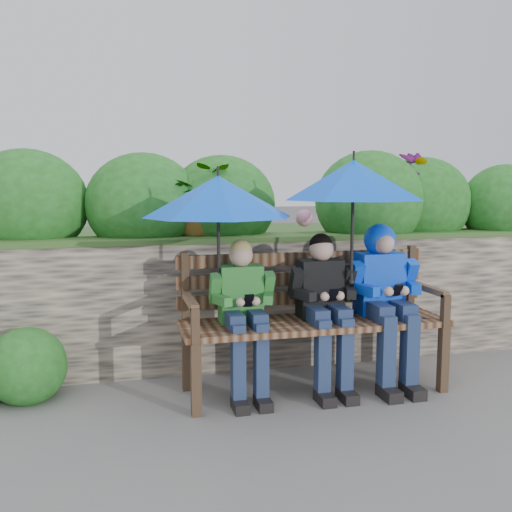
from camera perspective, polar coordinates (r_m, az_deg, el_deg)
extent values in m
plane|color=slate|center=(3.97, 0.36, -13.93)|extent=(60.00, 60.00, 0.00)
cube|color=#3E3A35|center=(4.52, -2.01, -4.64)|extent=(8.00, 0.40, 1.00)
cube|color=#304E27|center=(4.45, -2.03, 1.80)|extent=(8.00, 0.42, 0.04)
cube|color=#304E27|center=(5.69, -4.53, -2.39)|extent=(8.00, 2.00, 0.96)
ellipsoid|color=#1F5418|center=(4.70, -21.99, 4.86)|extent=(0.93, 0.74, 0.84)
ellipsoid|color=#1F5418|center=(4.57, -11.19, 5.08)|extent=(0.90, 0.72, 0.81)
ellipsoid|color=#1F5418|center=(4.65, -3.45, 5.18)|extent=(0.88, 0.71, 0.79)
ellipsoid|color=#1F5418|center=(4.93, 11.32, 5.40)|extent=(0.95, 0.76, 0.85)
ellipsoid|color=#1F5418|center=(5.26, 16.27, 5.16)|extent=(0.88, 0.71, 0.80)
ellipsoid|color=#1F5418|center=(5.56, 23.61, 4.70)|extent=(0.80, 0.64, 0.72)
sphere|color=pink|center=(4.48, -21.91, 3.12)|extent=(0.14, 0.14, 0.14)
sphere|color=pink|center=(4.69, 4.87, 3.79)|extent=(0.14, 0.14, 0.14)
sphere|color=pink|center=(5.30, 19.19, 3.81)|extent=(0.14, 0.14, 0.14)
imported|color=#1F5418|center=(4.48, -5.65, 5.62)|extent=(0.50, 0.43, 0.55)
imported|color=#1F5418|center=(5.10, 15.67, 6.24)|extent=(0.37, 0.37, 0.67)
sphere|color=#1F5418|center=(4.16, -21.96, -10.22)|extent=(0.52, 0.52, 0.52)
cube|color=#422F20|center=(3.61, -6.02, -12.25)|extent=(0.06, 0.06, 0.46)
cube|color=#422F20|center=(4.05, -6.95, -10.11)|extent=(0.06, 0.06, 0.46)
cube|color=#422F20|center=(4.19, 18.22, -9.80)|extent=(0.06, 0.06, 0.46)
cube|color=#422F20|center=(4.57, 15.13, -8.26)|extent=(0.06, 0.06, 0.46)
cube|color=#462716|center=(3.78, 6.93, -7.42)|extent=(1.84, 0.10, 0.04)
cube|color=#462716|center=(3.90, 6.23, -6.94)|extent=(1.84, 0.10, 0.04)
cube|color=#462716|center=(4.02, 5.57, -6.50)|extent=(1.84, 0.10, 0.04)
cube|color=#462716|center=(4.14, 4.95, -6.08)|extent=(1.84, 0.10, 0.04)
cube|color=#422F20|center=(3.95, -7.09, -3.29)|extent=(0.05, 0.05, 0.51)
cube|color=#462716|center=(3.71, -6.61, -4.45)|extent=(0.05, 0.48, 0.04)
cube|color=#422F20|center=(3.51, -6.10, -6.99)|extent=(0.05, 0.05, 0.22)
cube|color=#422F20|center=(4.48, 15.21, -2.22)|extent=(0.05, 0.05, 0.51)
cube|color=#462716|center=(4.28, 16.83, -3.15)|extent=(0.05, 0.48, 0.04)
cube|color=#422F20|center=(4.11, 18.41, -5.23)|extent=(0.05, 0.05, 0.22)
cube|color=#462716|center=(4.16, 4.72, -4.13)|extent=(1.84, 0.04, 0.09)
cube|color=#462716|center=(4.14, 4.74, -2.20)|extent=(1.84, 0.04, 0.09)
cube|color=#462716|center=(4.12, 4.76, -0.24)|extent=(1.84, 0.04, 0.09)
cube|color=#1E5C1E|center=(3.87, -1.56, -3.78)|extent=(0.29, 0.17, 0.39)
sphere|color=tan|center=(3.80, -1.51, 0.08)|extent=(0.16, 0.16, 0.16)
sphere|color=tan|center=(3.81, -1.54, 0.52)|extent=(0.15, 0.15, 0.15)
cube|color=navy|center=(3.75, -2.24, -6.36)|extent=(0.10, 0.27, 0.10)
cube|color=navy|center=(3.70, -1.79, -10.98)|extent=(0.08, 0.09, 0.55)
cube|color=black|center=(3.74, -1.60, -14.74)|extent=(0.09, 0.18, 0.07)
cube|color=navy|center=(3.78, 0.01, -6.24)|extent=(0.10, 0.27, 0.10)
cube|color=navy|center=(3.73, 0.52, -10.81)|extent=(0.08, 0.09, 0.55)
cube|color=black|center=(3.77, 0.72, -14.53)|extent=(0.09, 0.18, 0.07)
cube|color=#1E5C1E|center=(3.78, -4.10, -3.27)|extent=(0.07, 0.15, 0.21)
cube|color=#1E5C1E|center=(3.69, -3.41, -4.46)|extent=(0.11, 0.18, 0.06)
sphere|color=tan|center=(3.64, -1.56, -4.62)|extent=(0.06, 0.06, 0.06)
cube|color=#1E5C1E|center=(3.86, 1.19, -3.04)|extent=(0.07, 0.15, 0.21)
cube|color=#1E5C1E|center=(3.76, 1.26, -4.23)|extent=(0.11, 0.18, 0.06)
sphere|color=tan|center=(3.66, -0.02, -4.54)|extent=(0.06, 0.06, 0.06)
cube|color=black|center=(3.64, -0.76, -4.48)|extent=(0.06, 0.07, 0.09)
cube|color=black|center=(4.02, 6.39, -3.24)|extent=(0.30, 0.18, 0.41)
sphere|color=tan|center=(3.96, 6.55, 0.69)|extent=(0.17, 0.17, 0.17)
sphere|color=black|center=(3.97, 6.50, 1.12)|extent=(0.16, 0.16, 0.16)
cube|color=navy|center=(3.90, 5.98, -5.84)|extent=(0.11, 0.28, 0.11)
cube|color=navy|center=(3.84, 6.66, -10.32)|extent=(0.09, 0.10, 0.55)
cube|color=black|center=(3.87, 6.89, -13.95)|extent=(0.10, 0.19, 0.07)
cube|color=navy|center=(3.95, 8.17, -5.68)|extent=(0.11, 0.28, 0.11)
cube|color=navy|center=(3.90, 8.89, -10.09)|extent=(0.09, 0.10, 0.55)
cube|color=black|center=(3.93, 9.13, -13.67)|extent=(0.10, 0.19, 0.07)
cube|color=black|center=(3.91, 4.01, -2.72)|extent=(0.07, 0.16, 0.23)
cube|color=black|center=(3.82, 4.91, -3.91)|extent=(0.11, 0.19, 0.06)
sphere|color=tan|center=(3.79, 6.90, -4.05)|extent=(0.06, 0.06, 0.06)
cube|color=black|center=(4.04, 9.15, -2.47)|extent=(0.07, 0.16, 0.23)
cube|color=black|center=(3.94, 9.44, -3.65)|extent=(0.11, 0.19, 0.06)
sphere|color=tan|center=(3.82, 8.39, -3.96)|extent=(0.06, 0.06, 0.06)
cube|color=black|center=(3.80, 7.70, -3.90)|extent=(0.06, 0.07, 0.09)
cube|color=#0930CB|center=(4.20, 12.22, -2.68)|extent=(0.33, 0.19, 0.44)
sphere|color=tan|center=(4.14, 12.46, 1.41)|extent=(0.18, 0.18, 0.18)
sphere|color=#0930CB|center=(4.16, 12.28, 1.59)|extent=(0.23, 0.23, 0.23)
sphere|color=tan|center=(4.10, 12.73, 1.21)|extent=(0.14, 0.14, 0.14)
cube|color=navy|center=(4.06, 12.02, -5.37)|extent=(0.12, 0.31, 0.12)
cube|color=navy|center=(3.99, 12.89, -9.73)|extent=(0.10, 0.11, 0.56)
cube|color=black|center=(4.02, 13.17, -13.23)|extent=(0.11, 0.21, 0.08)
cube|color=navy|center=(4.13, 14.19, -5.19)|extent=(0.12, 0.31, 0.12)
cube|color=navy|center=(4.07, 15.09, -9.46)|extent=(0.10, 0.11, 0.56)
cube|color=black|center=(4.10, 15.38, -12.89)|extent=(0.11, 0.21, 0.08)
cube|color=#0930CB|center=(4.06, 9.93, -2.13)|extent=(0.08, 0.18, 0.25)
cube|color=#0930CB|center=(3.97, 11.02, -3.36)|extent=(0.12, 0.20, 0.07)
sphere|color=tan|center=(3.95, 13.13, -3.48)|extent=(0.07, 0.07, 0.07)
cube|color=#0930CB|center=(4.24, 15.04, -1.87)|extent=(0.08, 0.18, 0.25)
cube|color=#0930CB|center=(4.13, 15.49, -3.07)|extent=(0.12, 0.20, 0.07)
sphere|color=tan|center=(4.00, 14.60, -3.38)|extent=(0.07, 0.07, 0.07)
cube|color=black|center=(3.96, 13.94, -3.32)|extent=(0.06, 0.07, 0.09)
cone|color=blue|center=(3.72, -3.81, 5.96)|extent=(0.99, 0.99, 0.27)
cylinder|color=black|center=(3.72, -3.83, 8.49)|extent=(0.02, 0.02, 0.06)
cylinder|color=black|center=(3.74, -3.77, 1.28)|extent=(0.02, 0.02, 0.61)
sphere|color=black|center=(3.79, -3.73, -3.31)|extent=(0.04, 0.04, 0.04)
cone|color=blue|center=(3.92, 9.71, 7.50)|extent=(0.96, 0.96, 0.27)
cylinder|color=black|center=(3.93, 9.76, 9.89)|extent=(0.02, 0.02, 0.06)
cylinder|color=black|center=(3.94, 9.60, 2.42)|extent=(0.02, 0.02, 0.70)
sphere|color=black|center=(3.98, 9.49, -2.58)|extent=(0.04, 0.04, 0.04)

